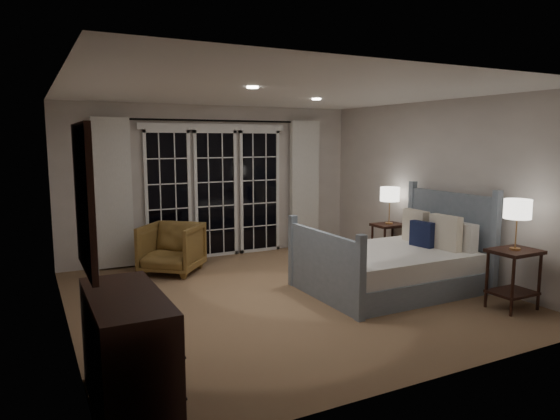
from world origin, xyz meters
name	(u,v)px	position (x,y,z in m)	size (l,w,h in m)	color
floor	(285,296)	(0.00, 0.00, 0.00)	(5.00, 5.00, 0.00)	brown
ceiling	(285,92)	(0.00, 0.00, 2.50)	(5.00, 5.00, 0.00)	white
wall_left	(62,210)	(-2.50, 0.00, 1.25)	(0.02, 5.00, 2.50)	beige
wall_right	(438,188)	(2.50, 0.00, 1.25)	(0.02, 5.00, 2.50)	beige
wall_back	(215,182)	(0.00, 2.50, 1.25)	(5.00, 0.02, 2.50)	beige
wall_front	(435,229)	(0.00, -2.50, 1.25)	(5.00, 0.02, 2.50)	beige
french_doors	(216,192)	(0.00, 2.46, 1.09)	(2.50, 0.04, 2.20)	black
curtain_rod	(216,121)	(0.00, 2.40, 2.25)	(0.03, 0.03, 3.50)	black
curtain_left	(113,193)	(-1.65, 2.38, 1.15)	(0.55, 0.10, 2.25)	white
curtain_right	(304,184)	(1.65, 2.38, 1.15)	(0.55, 0.10, 2.25)	white
downlight_a	(316,99)	(0.80, 0.60, 2.49)	(0.12, 0.12, 0.01)	white
downlight_b	(253,87)	(-0.60, -0.40, 2.49)	(0.12, 0.12, 0.01)	white
bed	(394,265)	(1.42, -0.37, 0.32)	(2.12, 1.51, 1.23)	gray
nightstand_left	(514,270)	(2.12, -1.62, 0.46)	(0.54, 0.43, 0.70)	black
nightstand_right	(389,237)	(2.27, 0.77, 0.41)	(0.48, 0.38, 0.63)	black
lamp_left	(518,210)	(2.12, -1.62, 1.16)	(0.30, 0.30, 0.58)	tan
lamp_right	(390,195)	(2.27, 0.77, 1.09)	(0.30, 0.30, 0.58)	tan
armchair	(172,248)	(-0.96, 1.74, 0.37)	(0.78, 0.80, 0.73)	brown
dresser	(128,351)	(-2.23, -1.80, 0.43)	(0.51, 1.20, 0.85)	black
mirror	(84,199)	(-2.47, -1.80, 1.55)	(0.05, 0.85, 1.00)	black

